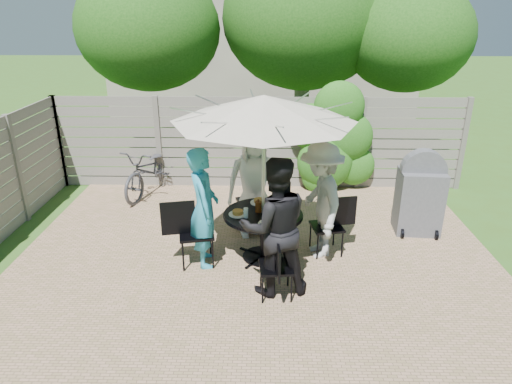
{
  "coord_description": "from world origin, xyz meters",
  "views": [
    {
      "loc": [
        0.13,
        -5.72,
        3.43
      ],
      "look_at": [
        -0.0,
        0.33,
        0.97
      ],
      "focal_mm": 32.0,
      "sensor_mm": 36.0,
      "label": 1
    }
  ],
  "objects_px": {
    "plate_back": "(259,201)",
    "coffee_cup": "(267,203)",
    "plate_right": "(288,210)",
    "umbrella": "(264,108)",
    "person_left": "(204,208)",
    "glass_left": "(246,213)",
    "patio_table": "(263,227)",
    "person_back": "(254,182)",
    "chair_right": "(327,237)",
    "syrup_jug": "(258,207)",
    "person_right": "(320,201)",
    "plate_front": "(268,222)",
    "chair_left": "(196,245)",
    "glass_right": "(280,204)",
    "bbq_grill": "(420,196)",
    "chair_back": "(253,212)",
    "chair_front": "(276,279)",
    "glass_front": "(274,216)",
    "plate_left": "(238,213)",
    "bicycle": "(151,170)"
  },
  "relations": [
    {
      "from": "plate_right",
      "to": "glass_front",
      "type": "distance_m",
      "value": 0.37
    },
    {
      "from": "syrup_jug",
      "to": "chair_front",
      "type": "bearing_deg",
      "value": -76.43
    },
    {
      "from": "person_left",
      "to": "chair_right",
      "type": "distance_m",
      "value": 1.89
    },
    {
      "from": "coffee_cup",
      "to": "bbq_grill",
      "type": "xyz_separation_m",
      "value": [
        2.43,
        0.67,
        -0.15
      ]
    },
    {
      "from": "umbrella",
      "to": "syrup_jug",
      "type": "height_order",
      "value": "umbrella"
    },
    {
      "from": "person_left",
      "to": "glass_left",
      "type": "distance_m",
      "value": 0.58
    },
    {
      "from": "plate_right",
      "to": "glass_right",
      "type": "xyz_separation_m",
      "value": [
        -0.12,
        0.09,
        0.05
      ]
    },
    {
      "from": "chair_back",
      "to": "plate_right",
      "type": "distance_m",
      "value": 1.13
    },
    {
      "from": "plate_right",
      "to": "person_back",
      "type": "bearing_deg",
      "value": 123.72
    },
    {
      "from": "chair_front",
      "to": "plate_right",
      "type": "relative_size",
      "value": 3.3
    },
    {
      "from": "umbrella",
      "to": "person_right",
      "type": "bearing_deg",
      "value": 10.27
    },
    {
      "from": "glass_left",
      "to": "glass_right",
      "type": "relative_size",
      "value": 1.0
    },
    {
      "from": "plate_back",
      "to": "umbrella",
      "type": "bearing_deg",
      "value": -79.73
    },
    {
      "from": "chair_right",
      "to": "syrup_jug",
      "type": "distance_m",
      "value": 1.16
    },
    {
      "from": "patio_table",
      "to": "person_back",
      "type": "height_order",
      "value": "person_back"
    },
    {
      "from": "plate_right",
      "to": "plate_front",
      "type": "bearing_deg",
      "value": -124.73
    },
    {
      "from": "bicycle",
      "to": "plate_left",
      "type": "bearing_deg",
      "value": -37.69
    },
    {
      "from": "syrup_jug",
      "to": "coffee_cup",
      "type": "distance_m",
      "value": 0.23
    },
    {
      "from": "patio_table",
      "to": "glass_front",
      "type": "height_order",
      "value": "glass_front"
    },
    {
      "from": "person_right",
      "to": "plate_front",
      "type": "height_order",
      "value": "person_right"
    },
    {
      "from": "patio_table",
      "to": "plate_front",
      "type": "bearing_deg",
      "value": -79.73
    },
    {
      "from": "plate_back",
      "to": "plate_front",
      "type": "relative_size",
      "value": 1.0
    },
    {
      "from": "syrup_jug",
      "to": "bbq_grill",
      "type": "bearing_deg",
      "value": 18.76
    },
    {
      "from": "chair_front",
      "to": "plate_right",
      "type": "height_order",
      "value": "chair_front"
    },
    {
      "from": "umbrella",
      "to": "syrup_jug",
      "type": "xyz_separation_m",
      "value": [
        -0.07,
        0.04,
        -1.4
      ]
    },
    {
      "from": "chair_right",
      "to": "syrup_jug",
      "type": "height_order",
      "value": "chair_right"
    },
    {
      "from": "chair_back",
      "to": "plate_back",
      "type": "xyz_separation_m",
      "value": [
        0.11,
        -0.6,
        0.45
      ]
    },
    {
      "from": "person_left",
      "to": "plate_back",
      "type": "distance_m",
      "value": 0.91
    },
    {
      "from": "plate_right",
      "to": "umbrella",
      "type": "bearing_deg",
      "value": -169.73
    },
    {
      "from": "person_right",
      "to": "coffee_cup",
      "type": "xyz_separation_m",
      "value": [
        -0.76,
        0.09,
        -0.07
      ]
    },
    {
      "from": "chair_right",
      "to": "person_right",
      "type": "relative_size",
      "value": 0.52
    },
    {
      "from": "plate_back",
      "to": "bbq_grill",
      "type": "height_order",
      "value": "bbq_grill"
    },
    {
      "from": "plate_back",
      "to": "coffee_cup",
      "type": "height_order",
      "value": "coffee_cup"
    },
    {
      "from": "chair_back",
      "to": "plate_right",
      "type": "xyz_separation_m",
      "value": [
        0.53,
        -0.89,
        0.45
      ]
    },
    {
      "from": "plate_back",
      "to": "plate_left",
      "type": "xyz_separation_m",
      "value": [
        -0.29,
        -0.42,
        0.0
      ]
    },
    {
      "from": "person_right",
      "to": "glass_right",
      "type": "bearing_deg",
      "value": -100.42
    },
    {
      "from": "glass_front",
      "to": "patio_table",
      "type": "bearing_deg",
      "value": 122.27
    },
    {
      "from": "glass_left",
      "to": "bbq_grill",
      "type": "bearing_deg",
      "value": 21.18
    },
    {
      "from": "plate_front",
      "to": "syrup_jug",
      "type": "height_order",
      "value": "syrup_jug"
    },
    {
      "from": "chair_left",
      "to": "bbq_grill",
      "type": "distance_m",
      "value": 3.62
    },
    {
      "from": "chair_front",
      "to": "bbq_grill",
      "type": "distance_m",
      "value": 2.99
    },
    {
      "from": "patio_table",
      "to": "glass_front",
      "type": "bearing_deg",
      "value": -57.73
    },
    {
      "from": "umbrella",
      "to": "plate_front",
      "type": "xyz_separation_m",
      "value": [
        0.06,
        -0.35,
        -1.46
      ]
    },
    {
      "from": "person_right",
      "to": "bbq_grill",
      "type": "distance_m",
      "value": 1.85
    },
    {
      "from": "chair_left",
      "to": "chair_front",
      "type": "xyz_separation_m",
      "value": [
        1.12,
        -0.78,
        -0.04
      ]
    },
    {
      "from": "plate_front",
      "to": "bicycle",
      "type": "xyz_separation_m",
      "value": [
        -2.26,
        2.83,
        -0.27
      ]
    },
    {
      "from": "glass_right",
      "to": "syrup_jug",
      "type": "height_order",
      "value": "syrup_jug"
    },
    {
      "from": "chair_front",
      "to": "patio_table",
      "type": "bearing_deg",
      "value": 5.97
    },
    {
      "from": "chair_left",
      "to": "glass_right",
      "type": "bearing_deg",
      "value": 3.68
    },
    {
      "from": "plate_right",
      "to": "person_left",
      "type": "bearing_deg",
      "value": -169.73
    }
  ]
}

